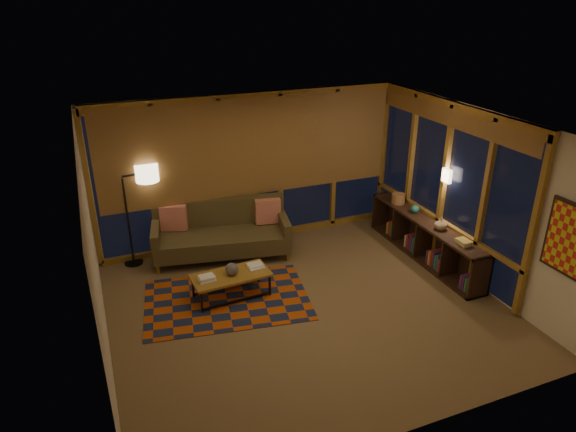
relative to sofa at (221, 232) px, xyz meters
name	(u,v)px	position (x,y,z in m)	size (l,w,h in m)	color
floor	(306,308)	(0.72, -1.98, -0.47)	(5.50, 5.00, 0.01)	olive
ceiling	(310,126)	(0.72, -1.98, 2.23)	(5.50, 5.00, 0.01)	beige
walls	(308,224)	(0.72, -1.98, 0.88)	(5.51, 5.01, 2.70)	beige
window_wall_back	(252,170)	(0.72, 0.45, 0.88)	(5.30, 0.16, 2.60)	#B17C24
window_wall_right	(442,184)	(3.40, -1.38, 0.88)	(0.16, 3.70, 2.60)	#B17C24
wall_art	(571,241)	(3.43, -3.83, 0.98)	(0.06, 0.74, 0.94)	red
wall_sconce	(447,176)	(3.34, -1.53, 1.08)	(0.12, 0.18, 0.22)	beige
sofa	(221,232)	(0.00, 0.00, 0.00)	(2.27, 0.92, 0.93)	#43351C
pillow_left	(174,219)	(-0.72, 0.37, 0.22)	(0.44, 0.15, 0.44)	red
pillow_right	(268,212)	(0.86, 0.04, 0.22)	(0.44, 0.15, 0.44)	red
area_rug	(227,300)	(-0.30, -1.35, -0.46)	(2.41, 1.61, 0.01)	#B54611
coffee_table	(231,285)	(-0.21, -1.29, -0.27)	(1.16, 0.53, 0.39)	#B17C24
book_stack_a	(207,278)	(-0.58, -1.31, -0.04)	(0.27, 0.21, 0.08)	white
book_stack_b	(255,266)	(0.20, -1.22, -0.05)	(0.26, 0.21, 0.05)	white
ceramic_pot	(232,269)	(-0.19, -1.30, 0.02)	(0.19, 0.19, 0.19)	black
floor_lamp	(128,217)	(-1.46, 0.33, 0.39)	(0.57, 0.37, 1.71)	black
bookshelf	(424,239)	(3.21, -1.34, -0.12)	(0.40, 2.79, 0.70)	black
basket	(398,199)	(3.19, -0.49, 0.32)	(0.24, 0.24, 0.18)	#9A724D
teal_bowl	(415,209)	(3.21, -0.98, 0.31)	(0.14, 0.14, 0.14)	#23797C
vase	(441,224)	(3.21, -1.70, 0.34)	(0.20, 0.20, 0.21)	tan
shelf_book_stack	(464,242)	(3.21, -2.26, 0.27)	(0.18, 0.25, 0.07)	white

